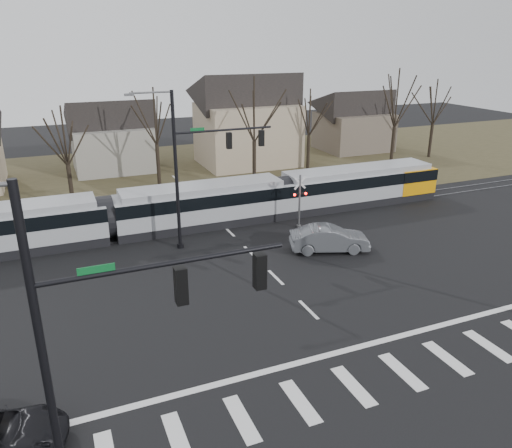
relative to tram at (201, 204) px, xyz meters
name	(u,v)px	position (x,y,z in m)	size (l,w,h in m)	color
ground	(328,329)	(1.49, -16.00, -1.70)	(140.00, 140.00, 0.00)	black
grass_verge	(170,173)	(1.49, 16.00, -1.70)	(140.00, 28.00, 0.01)	#38331E
crosswalk	(378,378)	(1.49, -20.00, -1.70)	(27.00, 2.60, 0.01)	silver
stop_line	(349,349)	(1.49, -17.80, -1.70)	(28.00, 0.35, 0.01)	silver
lane_dashes	(220,223)	(1.49, 0.00, -1.70)	(0.18, 30.00, 0.01)	silver
rail_pair	(221,223)	(1.49, -0.20, -1.67)	(90.00, 1.52, 0.06)	#59595E
tram	(201,204)	(0.00, 0.00, 0.00)	(41.27, 3.06, 3.13)	gray
sedan	(329,239)	(6.35, -7.76, -0.86)	(5.40, 3.35, 1.68)	#53565B
signal_pole_near_left	(109,341)	(-8.92, -22.00, 3.99)	(9.28, 0.44, 10.20)	black
signal_pole_far	(200,162)	(-0.92, -3.50, 3.99)	(9.28, 0.44, 10.20)	black
rail_crossing_signal	(299,203)	(6.49, -3.21, 0.18)	(1.08, 0.36, 4.00)	#59595B
tree_row	(204,133)	(3.49, 10.00, 3.30)	(59.20, 7.20, 10.00)	black
house_b	(112,132)	(-3.51, 20.00, 2.26)	(8.64, 7.56, 7.65)	gray
house_c	(247,116)	(10.49, 17.00, 3.53)	(10.80, 8.64, 10.10)	gray
house_d	(354,118)	(25.49, 19.00, 2.26)	(8.64, 7.56, 7.65)	brown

